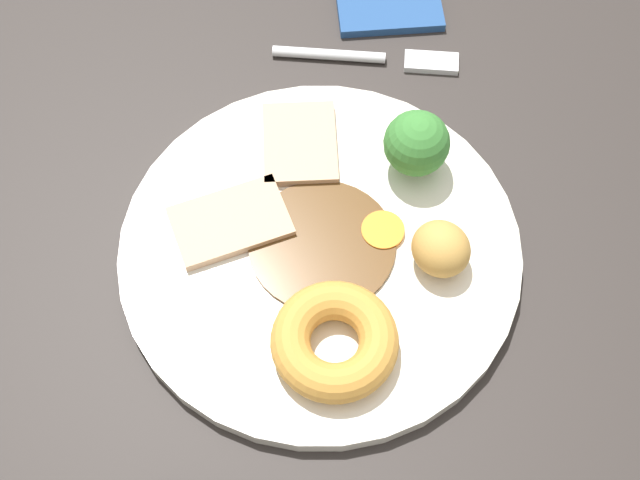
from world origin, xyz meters
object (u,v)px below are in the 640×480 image
Objects in this scene: yorkshire_pudding at (335,341)px; meat_slice_under at (300,143)px; fork at (374,58)px; carrot_coin_front at (383,231)px; broccoli_floret at (417,144)px; roast_potato_left at (441,249)px; meat_slice_main at (230,222)px; dinner_plate at (320,251)px.

meat_slice_under is at bearing -165.79° from yorkshire_pudding.
carrot_coin_front is at bearing -84.84° from fork.
yorkshire_pudding reaches higher than fork.
fork is at bearing -174.02° from carrot_coin_front.
fork is at bearing -161.38° from broccoli_floret.
broccoli_floret is (-8.01, -2.19, 1.10)cm from roast_potato_left.
broccoli_floret reaches higher than meat_slice_under.
meat_slice_under is at bearing 149.69° from meat_slice_main.
roast_potato_left reaches higher than fork.
meat_slice_under is (-7.43, 4.34, 0.00)cm from meat_slice_main.
carrot_coin_front is (-1.96, -4.12, -1.63)cm from roast_potato_left.
yorkshire_pudding is 16.23cm from broccoli_floret.
carrot_coin_front is (6.96, 6.87, -0.18)cm from meat_slice_under.
meat_slice_main is 15.48cm from roast_potato_left.
meat_slice_main is at bearing -99.89° from dinner_plate.
carrot_coin_front is 6.91cm from broccoli_floret.
broccoli_floret is (-6.05, 1.94, 2.73)cm from carrot_coin_front.
meat_slice_main is at bearing -95.56° from roast_potato_left.
meat_slice_main is 0.96× the size of yorkshire_pudding.
dinner_plate is 8.24cm from yorkshire_pudding.
broccoli_floret is at bearing -164.73° from roast_potato_left.
meat_slice_under reaches higher than dinner_plate.
yorkshire_pudding is 2.73× the size of carrot_coin_front.
meat_slice_main is at bearing -30.31° from meat_slice_under.
meat_slice_under is 1.33× the size of broccoli_floret.
yorkshire_pudding is at bearing -16.14° from carrot_coin_front.
carrot_coin_front is at bearing 110.13° from dinner_plate.
roast_potato_left is at bearing 64.61° from carrot_coin_front.
meat_slice_main is 2.63× the size of carrot_coin_front.
meat_slice_main and meat_slice_under have the same top height.
carrot_coin_front is (-0.46, 11.21, -0.18)cm from meat_slice_main.
dinner_plate is 1.93× the size of fork.
meat_slice_main is 1.92× the size of roast_potato_left.
dinner_plate is at bearing 80.11° from meat_slice_main.
meat_slice_main is at bearing -63.65° from broccoli_floret.
roast_potato_left is at bearing 137.44° from yorkshire_pudding.
yorkshire_pudding is at bearing 12.67° from dinner_plate.
dinner_plate is at bearing -167.33° from yorkshire_pudding.
meat_slice_main is 12.38cm from yorkshire_pudding.
broccoli_floret reaches higher than roast_potato_left.
broccoli_floret reaches higher than yorkshire_pudding.
yorkshire_pudding is 9.87cm from carrot_coin_front.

